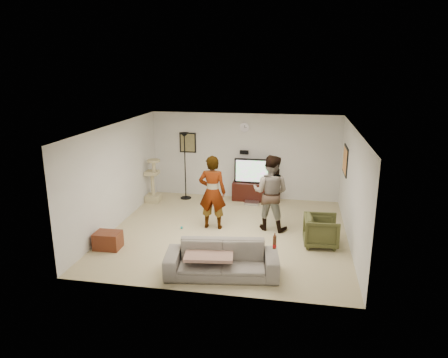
% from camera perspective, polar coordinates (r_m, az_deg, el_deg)
% --- Properties ---
extents(floor, '(5.50, 5.50, 0.02)m').
position_cam_1_polar(floor, '(9.88, 0.58, -7.39)').
color(floor, tan).
rests_on(floor, ground).
extents(ceiling, '(5.50, 5.50, 0.02)m').
position_cam_1_polar(ceiling, '(9.20, 0.62, 7.23)').
color(ceiling, white).
rests_on(ceiling, wall_back).
extents(wall_back, '(5.50, 0.04, 2.50)m').
position_cam_1_polar(wall_back, '(12.10, 2.84, 3.16)').
color(wall_back, silver).
rests_on(wall_back, floor).
extents(wall_front, '(5.50, 0.04, 2.50)m').
position_cam_1_polar(wall_front, '(6.91, -3.33, -6.50)').
color(wall_front, silver).
rests_on(wall_front, floor).
extents(wall_left, '(0.04, 5.50, 2.50)m').
position_cam_1_polar(wall_left, '(10.28, -14.69, 0.43)').
color(wall_left, silver).
rests_on(wall_left, floor).
extents(wall_right, '(0.04, 5.50, 2.50)m').
position_cam_1_polar(wall_right, '(9.41, 17.34, -1.16)').
color(wall_right, silver).
rests_on(wall_right, floor).
extents(wall_clock, '(0.26, 0.04, 0.26)m').
position_cam_1_polar(wall_clock, '(11.92, 2.87, 7.13)').
color(wall_clock, white).
rests_on(wall_clock, wall_back).
extents(wall_speaker, '(0.25, 0.10, 0.10)m').
position_cam_1_polar(wall_speaker, '(12.01, 2.81, 3.71)').
color(wall_speaker, black).
rests_on(wall_speaker, wall_back).
extents(picture_back, '(0.42, 0.03, 0.52)m').
position_cam_1_polar(picture_back, '(12.34, -5.03, 5.03)').
color(picture_back, brown).
rests_on(picture_back, wall_back).
extents(picture_right, '(0.03, 0.78, 0.62)m').
position_cam_1_polar(picture_right, '(10.89, 16.42, 2.49)').
color(picture_right, '#DF8E46').
rests_on(picture_right, wall_right).
extents(tv_stand, '(1.27, 0.45, 0.53)m').
position_cam_1_polar(tv_stand, '(12.07, 4.24, -1.72)').
color(tv_stand, black).
rests_on(tv_stand, floor).
extents(console_box, '(0.40, 0.30, 0.07)m').
position_cam_1_polar(console_box, '(11.78, 3.84, -3.34)').
color(console_box, '#B8B7C1').
rests_on(console_box, floor).
extents(tv, '(1.19, 0.08, 0.71)m').
position_cam_1_polar(tv, '(11.91, 4.30, 1.12)').
color(tv, black).
rests_on(tv, tv_stand).
extents(tv_screen, '(1.09, 0.01, 0.62)m').
position_cam_1_polar(tv_screen, '(11.86, 4.28, 1.07)').
color(tv_screen, '#43D34E').
rests_on(tv_screen, tv).
extents(floor_lamp, '(0.32, 0.32, 1.96)m').
position_cam_1_polar(floor_lamp, '(12.07, -5.40, 1.78)').
color(floor_lamp, black).
rests_on(floor_lamp, floor).
extents(cat_tree, '(0.42, 0.42, 1.27)m').
position_cam_1_polar(cat_tree, '(12.00, -9.86, -0.20)').
color(cat_tree, tan).
rests_on(cat_tree, floor).
extents(person_left, '(0.67, 0.45, 1.80)m').
position_cam_1_polar(person_left, '(9.84, -1.62, -1.85)').
color(person_left, '#9E9EA8').
rests_on(person_left, floor).
extents(person_right, '(1.01, 0.86, 1.82)m').
position_cam_1_polar(person_right, '(9.84, 6.44, -1.88)').
color(person_right, '#2F577A').
rests_on(person_right, floor).
extents(sofa, '(2.21, 1.11, 0.62)m').
position_cam_1_polar(sofa, '(7.88, -0.30, -11.09)').
color(sofa, slate).
rests_on(sofa, floor).
extents(throw_blanket, '(0.98, 0.81, 0.06)m').
position_cam_1_polar(throw_blanket, '(7.88, -2.05, -10.23)').
color(throw_blanket, tan).
rests_on(throw_blanket, sofa).
extents(beer_bottle, '(0.06, 0.06, 0.25)m').
position_cam_1_polar(beer_bottle, '(7.59, 7.00, -8.67)').
color(beer_bottle, '#4E2613').
rests_on(beer_bottle, sofa).
extents(armchair, '(0.77, 0.76, 0.67)m').
position_cam_1_polar(armchair, '(9.32, 13.27, -6.99)').
color(armchair, '#3E4121').
rests_on(armchair, floor).
extents(side_table, '(0.56, 0.43, 0.37)m').
position_cam_1_polar(side_table, '(9.33, -15.75, -8.16)').
color(side_table, '#522212').
rests_on(side_table, floor).
extents(toy_ball, '(0.06, 0.06, 0.06)m').
position_cam_1_polar(toy_ball, '(10.10, -5.88, -6.70)').
color(toy_ball, teal).
rests_on(toy_ball, floor).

